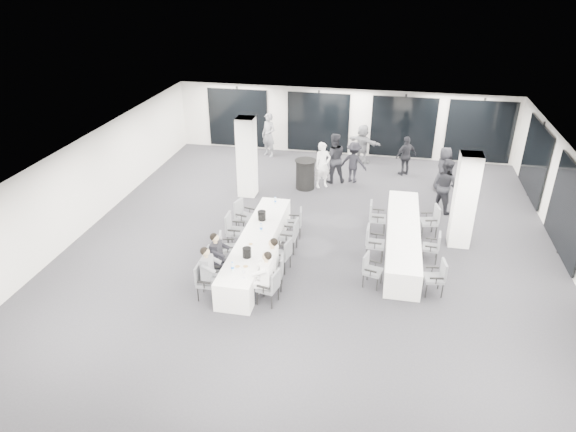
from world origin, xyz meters
name	(u,v)px	position (x,y,z in m)	size (l,w,h in m)	color
room	(348,190)	(0.89, 1.11, 1.39)	(14.04, 16.04, 2.84)	#242429
column_left	(247,157)	(-2.80, 3.20, 1.40)	(0.60, 0.60, 2.80)	white
column_right	(465,201)	(4.20, 1.00, 1.40)	(0.60, 0.60, 2.80)	white
banquet_table_main	(257,248)	(-1.38, -1.03, 0.38)	(0.90, 5.00, 0.75)	silver
banquet_table_side	(403,238)	(2.58, 0.30, 0.38)	(0.90, 5.00, 0.75)	silver
cocktail_table	(305,174)	(-0.89, 4.13, 0.55)	(0.78, 0.78, 1.08)	black
chair_main_left_near	(204,279)	(-2.22, -3.00, 0.53)	(0.47, 0.53, 0.93)	#505258
chair_main_left_second	(213,263)	(-2.22, -2.30, 0.55)	(0.51, 0.56, 0.97)	#505258
chair_main_left_mid	(225,246)	(-2.21, -1.30, 0.50)	(0.54, 0.56, 0.88)	#505258
chair_main_left_fourth	(233,228)	(-2.23, -0.46, 0.59)	(0.54, 0.60, 1.04)	#505258
chair_main_left_far	(243,214)	(-2.22, 0.54, 0.58)	(0.62, 0.65, 1.02)	#505258
chair_main_right_near	(271,285)	(-0.56, -2.94, 0.53)	(0.55, 0.58, 0.92)	#505258
chair_main_right_second	(277,270)	(-0.55, -2.25, 0.53)	(0.54, 0.57, 0.93)	#505258
chair_main_right_mid	(283,253)	(-0.55, -1.42, 0.53)	(0.55, 0.58, 0.93)	#505258
chair_main_right_fourth	(291,234)	(-0.55, -0.38, 0.56)	(0.51, 0.57, 0.98)	#505258
chair_main_right_far	(296,221)	(-0.56, 0.51, 0.51)	(0.52, 0.56, 0.90)	#505258
chair_side_left_near	(370,268)	(1.75, -1.66, 0.50)	(0.54, 0.56, 0.88)	#505258
chair_side_left_mid	(373,241)	(1.74, -0.34, 0.57)	(0.52, 0.58, 0.99)	#505258
chair_side_left_far	(375,216)	(1.74, 1.23, 0.57)	(0.51, 0.57, 1.00)	#505258
chair_side_right_near	(437,275)	(3.41, -1.72, 0.53)	(0.53, 0.57, 0.93)	#505258
chair_side_right_mid	(434,245)	(3.40, -0.15, 0.50)	(0.47, 0.52, 0.87)	#505258
chair_side_right_far	(432,219)	(3.41, 1.34, 0.56)	(0.59, 0.62, 0.98)	#505258
seated_guest_a	(210,270)	(-2.05, -3.00, 0.81)	(0.50, 0.38, 1.44)	slate
seated_guest_b	(219,255)	(-2.05, -2.30, 0.81)	(0.50, 0.38, 1.44)	black
seated_guest_c	(264,274)	(-0.72, -2.92, 0.81)	(0.50, 0.38, 1.44)	white
seated_guest_d	(270,260)	(-0.72, -2.27, 0.81)	(0.50, 0.38, 1.44)	white
standing_guest_a	(323,162)	(-0.31, 4.38, 0.96)	(0.70, 0.56, 1.91)	white
standing_guest_b	(334,155)	(0.02, 4.92, 1.07)	(1.03, 0.63, 2.13)	black
standing_guest_c	(354,160)	(0.76, 5.08, 0.88)	(1.14, 0.58, 1.76)	black
standing_guest_d	(406,153)	(2.67, 6.15, 0.88)	(1.03, 0.58, 1.75)	black
standing_guest_e	(444,166)	(3.97, 4.89, 0.92)	(0.89, 0.54, 1.85)	black
standing_guest_f	(363,141)	(0.95, 7.20, 0.90)	(1.66, 0.64, 1.81)	slate
standing_guest_g	(269,132)	(-2.97, 7.20, 1.04)	(0.76, 0.61, 2.07)	slate
standing_guest_h	(445,182)	(3.89, 3.21, 1.03)	(0.99, 0.60, 2.06)	black
ice_bucket_near	(247,253)	(-1.35, -2.14, 0.88)	(0.23, 0.23, 0.26)	black
ice_bucket_far	(262,216)	(-1.48, -0.05, 0.89)	(0.24, 0.24, 0.27)	black
water_bottle_a	(233,267)	(-1.53, -2.82, 0.87)	(0.07, 0.07, 0.23)	silver
water_bottle_b	(261,227)	(-1.33, -0.73, 0.87)	(0.07, 0.07, 0.23)	silver
water_bottle_c	(275,200)	(-1.33, 1.10, 0.85)	(0.07, 0.07, 0.21)	silver
plate_a	(237,267)	(-1.46, -2.64, 0.76)	(0.20, 0.20, 0.03)	white
plate_b	(246,266)	(-1.27, -2.60, 0.76)	(0.21, 0.21, 0.03)	white
plate_c	(251,244)	(-1.42, -1.51, 0.76)	(0.18, 0.18, 0.03)	white
wine_glass	(244,272)	(-1.17, -3.08, 0.91)	(0.08, 0.08, 0.22)	silver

